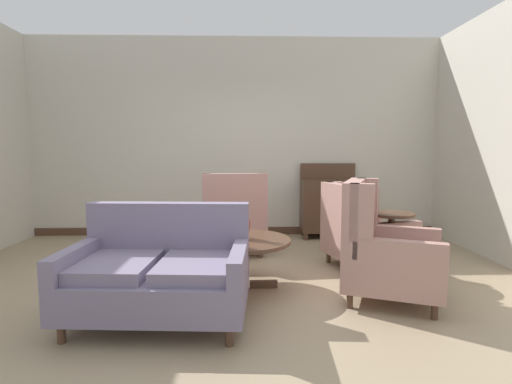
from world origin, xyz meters
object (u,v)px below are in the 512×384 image
Objects in this scene: armchair_near_window at (234,220)px; side_table at (391,238)px; sideboard at (330,205)px; settee at (160,273)px; armchair_beside_settee at (362,233)px; coffee_table at (241,247)px; porcelain_vase at (243,223)px; armchair_foreground_right at (383,252)px.

armchair_near_window reaches higher than side_table.
sideboard is at bearing -153.43° from armchair_near_window.
armchair_beside_settee reaches higher than settee.
coffee_table is 1.35m from armchair_near_window.
coffee_table is 1.65m from side_table.
porcelain_vase is 1.02m from settee.
armchair_foreground_right reaches higher than armchair_near_window.
armchair_beside_settee is 1.44× the size of side_table.
settee reaches higher than coffee_table.
armchair_near_window is at bearing 95.72° from porcelain_vase.
sideboard is at bearing -15.19° from armchair_beside_settee.
sideboard is at bearing 59.25° from settee.
armchair_foreground_right is (1.95, 0.36, 0.07)m from settee.
settee is 3.60m from sideboard.
sideboard is (1.35, 2.25, -0.14)m from porcelain_vase.
coffee_table is at bearing 50.57° from settee.
armchair_near_window is at bearing 48.29° from armchair_beside_settee.
coffee_table is 2.86× the size of porcelain_vase.
porcelain_vase is 0.48× the size of side_table.
armchair_near_window reaches higher than armchair_beside_settee.
armchair_near_window reaches higher than settee.
side_table is (1.62, 0.32, -0.00)m from coffee_table.
armchair_foreground_right is at bearing 13.81° from settee.
armchair_near_window reaches higher than porcelain_vase.
armchair_near_window is at bearing 61.30° from armchair_foreground_right.
porcelain_vase is at bearing 90.42° from armchair_near_window.
porcelain_vase is 0.29× the size of sideboard.
armchair_beside_settee is at bearing -89.06° from sideboard.
porcelain_vase is at bearing 97.85° from armchair_beside_settee.
porcelain_vase is at bearing 95.73° from armchair_foreground_right.
coffee_table is 1.34m from armchair_foreground_right.
coffee_table is at bearing 97.96° from armchair_beside_settee.
side_table is at bearing -4.30° from armchair_foreground_right.
armchair_beside_settee reaches higher than porcelain_vase.
sideboard reaches higher than porcelain_vase.
armchair_near_window is at bearing 78.73° from settee.
settee is 1.98m from armchair_foreground_right.
armchair_beside_settee is 0.98m from armchair_foreground_right.
settee is at bearing -132.89° from coffee_table.
side_table is at bearing 10.87° from porcelain_vase.
armchair_beside_settee is 0.88× the size of sideboard.
porcelain_vase is 1.34m from armchair_foreground_right.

